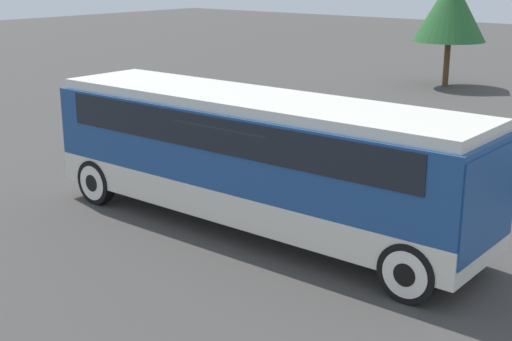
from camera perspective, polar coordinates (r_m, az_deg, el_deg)
The scene contains 4 objects.
ground_plane at distance 15.85m, azimuth 0.00°, elevation -4.65°, with size 120.00×120.00×0.00m, color #423F3D.
tour_bus at distance 15.25m, azimuth 0.28°, elevation 1.60°, with size 10.35×2.53×2.97m.
parked_car_near at distance 22.92m, azimuth 5.65°, elevation 3.58°, with size 4.15×1.81×1.37m.
tree_left at distance 35.39m, azimuth 15.30°, elevation 12.36°, with size 3.41×3.41×5.16m.
Camera 1 is at (9.37, -11.49, 5.62)m, focal length 50.00 mm.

